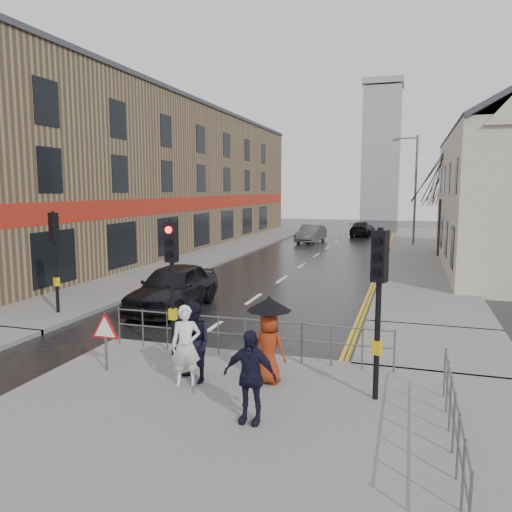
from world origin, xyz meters
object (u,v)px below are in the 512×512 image
Objects in this scene: car_parked at (173,287)px; car_mid at (311,234)px; pedestrian_with_umbrella at (269,334)px; pedestrian_a at (186,346)px; pedestrian_b at (194,342)px; pedestrian_d at (250,376)px.

car_parked reaches higher than car_mid.
pedestrian_with_umbrella reaches higher than car_mid.
pedestrian_a is 0.99× the size of pedestrian_b.
pedestrian_b is 2.26m from pedestrian_d.
pedestrian_with_umbrella is at bearing -49.07° from car_parked.
pedestrian_d is at bearing -52.06° from pedestrian_a.
pedestrian_d is (0.17, -1.86, -0.23)m from pedestrian_with_umbrella.
pedestrian_a reaches higher than car_mid.
pedestrian_with_umbrella is (1.63, 0.65, 0.21)m from pedestrian_a.
pedestrian_b is 30.26m from car_mid.
pedestrian_with_umbrella is (1.56, 0.41, 0.20)m from pedestrian_b.
car_mid is (-4.83, 29.67, -0.50)m from pedestrian_with_umbrella.
pedestrian_a is 2.17m from pedestrian_d.
pedestrian_a is 7.36m from car_parked.
pedestrian_b reaches higher than car_parked.
pedestrian_a is at bearing -78.57° from pedestrian_b.
pedestrian_a is at bearing -62.04° from car_parked.
pedestrian_a is at bearing -158.41° from pedestrian_with_umbrella.
car_mid is (-3.20, 30.31, -0.29)m from pedestrian_a.
pedestrian_d reaches higher than car_mid.
pedestrian_with_umbrella is 7.78m from car_parked.
pedestrian_d is at bearing -75.22° from car_mid.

